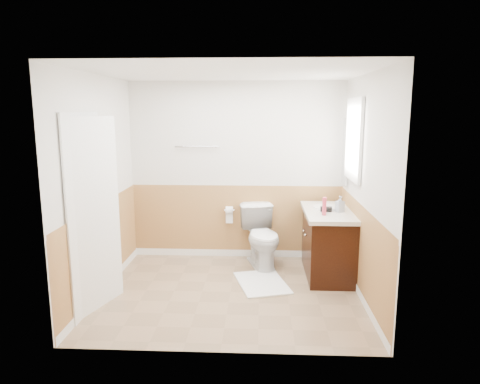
# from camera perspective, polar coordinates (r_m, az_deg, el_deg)

# --- Properties ---
(floor) EXTENTS (3.00, 3.00, 0.00)m
(floor) POSITION_cam_1_polar(r_m,az_deg,el_deg) (5.24, -1.26, -12.95)
(floor) COLOR #8C7051
(floor) RESTS_ON ground
(ceiling) EXTENTS (3.00, 3.00, 0.00)m
(ceiling) POSITION_cam_1_polar(r_m,az_deg,el_deg) (4.82, -1.38, 15.41)
(ceiling) COLOR white
(ceiling) RESTS_ON floor
(wall_back) EXTENTS (3.00, 0.00, 3.00)m
(wall_back) POSITION_cam_1_polar(r_m,az_deg,el_deg) (6.16, -0.46, 2.72)
(wall_back) COLOR silver
(wall_back) RESTS_ON floor
(wall_front) EXTENTS (3.00, 0.00, 3.00)m
(wall_front) POSITION_cam_1_polar(r_m,az_deg,el_deg) (3.61, -2.78, -2.96)
(wall_front) COLOR silver
(wall_front) RESTS_ON floor
(wall_left) EXTENTS (0.00, 3.00, 3.00)m
(wall_left) POSITION_cam_1_polar(r_m,az_deg,el_deg) (5.20, -18.02, 0.73)
(wall_left) COLOR silver
(wall_left) RESTS_ON floor
(wall_right) EXTENTS (0.00, 3.00, 3.00)m
(wall_right) POSITION_cam_1_polar(r_m,az_deg,el_deg) (5.00, 16.09, 0.45)
(wall_right) COLOR silver
(wall_right) RESTS_ON floor
(wainscot_back) EXTENTS (3.00, 0.00, 3.00)m
(wainscot_back) POSITION_cam_1_polar(r_m,az_deg,el_deg) (6.30, -0.45, -4.07)
(wainscot_back) COLOR #A76E43
(wainscot_back) RESTS_ON floor
(wainscot_front) EXTENTS (3.00, 0.00, 3.00)m
(wainscot_front) POSITION_cam_1_polar(r_m,az_deg,el_deg) (3.87, -2.66, -13.78)
(wainscot_front) COLOR #A76E43
(wainscot_front) RESTS_ON floor
(wainscot_left) EXTENTS (0.00, 2.60, 2.60)m
(wainscot_left) POSITION_cam_1_polar(r_m,az_deg,el_deg) (5.37, -17.44, -7.17)
(wainscot_left) COLOR #A76E43
(wainscot_left) RESTS_ON floor
(wainscot_right) EXTENTS (0.00, 2.60, 2.60)m
(wainscot_right) POSITION_cam_1_polar(r_m,az_deg,el_deg) (5.18, 15.53, -7.74)
(wainscot_right) COLOR #A76E43
(wainscot_right) RESTS_ON floor
(toilet) EXTENTS (0.66, 0.90, 0.82)m
(toilet) POSITION_cam_1_polar(r_m,az_deg,el_deg) (5.95, 2.91, -5.87)
(toilet) COLOR white
(toilet) RESTS_ON floor
(bath_mat) EXTENTS (0.74, 0.92, 0.02)m
(bath_mat) POSITION_cam_1_polar(r_m,az_deg,el_deg) (5.47, 2.88, -11.81)
(bath_mat) COLOR white
(bath_mat) RESTS_ON floor
(vanity_cabinet) EXTENTS (0.55, 1.10, 0.80)m
(vanity_cabinet) POSITION_cam_1_polar(r_m,az_deg,el_deg) (5.75, 11.41, -6.75)
(vanity_cabinet) COLOR black
(vanity_cabinet) RESTS_ON floor
(vanity_knob_left) EXTENTS (0.03, 0.03, 0.03)m
(vanity_knob_left) POSITION_cam_1_polar(r_m,az_deg,el_deg) (5.58, 8.56, -5.61)
(vanity_knob_left) COLOR #B9BAC0
(vanity_knob_left) RESTS_ON vanity_cabinet
(vanity_knob_right) EXTENTS (0.03, 0.03, 0.03)m
(vanity_knob_right) POSITION_cam_1_polar(r_m,az_deg,el_deg) (5.77, 8.36, -5.05)
(vanity_knob_right) COLOR silver
(vanity_knob_right) RESTS_ON vanity_cabinet
(countertop) EXTENTS (0.60, 1.15, 0.05)m
(countertop) POSITION_cam_1_polar(r_m,az_deg,el_deg) (5.64, 11.47, -2.63)
(countertop) COLOR beige
(countertop) RESTS_ON vanity_cabinet
(sink_basin) EXTENTS (0.36, 0.36, 0.02)m
(sink_basin) POSITION_cam_1_polar(r_m,az_deg,el_deg) (5.78, 11.36, -1.95)
(sink_basin) COLOR white
(sink_basin) RESTS_ON countertop
(faucet) EXTENTS (0.02, 0.02, 0.14)m
(faucet) POSITION_cam_1_polar(r_m,az_deg,el_deg) (5.80, 13.14, -1.38)
(faucet) COLOR #B8B7BE
(faucet) RESTS_ON countertop
(lotion_bottle) EXTENTS (0.05, 0.05, 0.22)m
(lotion_bottle) POSITION_cam_1_polar(r_m,az_deg,el_deg) (5.35, 10.98, -1.85)
(lotion_bottle) COLOR #C33246
(lotion_bottle) RESTS_ON countertop
(soap_dispenser) EXTENTS (0.12, 0.12, 0.20)m
(soap_dispenser) POSITION_cam_1_polar(r_m,az_deg,el_deg) (5.57, 12.95, -1.54)
(soap_dispenser) COLOR #99A1AD
(soap_dispenser) RESTS_ON countertop
(hair_dryer_body) EXTENTS (0.14, 0.07, 0.07)m
(hair_dryer_body) POSITION_cam_1_polar(r_m,az_deg,el_deg) (5.54, 11.20, -2.21)
(hair_dryer_body) COLOR black
(hair_dryer_body) RESTS_ON countertop
(hair_dryer_handle) EXTENTS (0.03, 0.03, 0.07)m
(hair_dryer_handle) POSITION_cam_1_polar(r_m,az_deg,el_deg) (5.49, 10.98, -2.66)
(hair_dryer_handle) COLOR black
(hair_dryer_handle) RESTS_ON countertop
(mirror_panel) EXTENTS (0.02, 0.35, 0.90)m
(mirror_panel) POSITION_cam_1_polar(r_m,az_deg,el_deg) (6.03, 13.64, 5.12)
(mirror_panel) COLOR silver
(mirror_panel) RESTS_ON wall_right
(window_frame) EXTENTS (0.04, 0.80, 1.00)m
(window_frame) POSITION_cam_1_polar(r_m,az_deg,el_deg) (5.51, 14.66, 6.67)
(window_frame) COLOR white
(window_frame) RESTS_ON wall_right
(window_glass) EXTENTS (0.01, 0.70, 0.90)m
(window_glass) POSITION_cam_1_polar(r_m,az_deg,el_deg) (5.51, 14.82, 6.66)
(window_glass) COLOR white
(window_glass) RESTS_ON wall_right
(door) EXTENTS (0.29, 0.78, 2.04)m
(door) POSITION_cam_1_polar(r_m,az_deg,el_deg) (4.80, -18.63, -2.91)
(door) COLOR white
(door) RESTS_ON wall_left
(door_frame) EXTENTS (0.02, 0.92, 2.10)m
(door_frame) POSITION_cam_1_polar(r_m,az_deg,el_deg) (4.83, -19.48, -2.77)
(door_frame) COLOR white
(door_frame) RESTS_ON wall_left
(door_knob) EXTENTS (0.06, 0.06, 0.06)m
(door_knob) POSITION_cam_1_polar(r_m,az_deg,el_deg) (5.10, -16.62, -2.83)
(door_knob) COLOR silver
(door_knob) RESTS_ON door
(towel_bar) EXTENTS (0.62, 0.02, 0.02)m
(towel_bar) POSITION_cam_1_polar(r_m,az_deg,el_deg) (6.13, -5.66, 5.92)
(towel_bar) COLOR silver
(towel_bar) RESTS_ON wall_back
(tp_holder_bar) EXTENTS (0.14, 0.02, 0.02)m
(tp_holder_bar) POSITION_cam_1_polar(r_m,az_deg,el_deg) (6.20, -1.41, -2.41)
(tp_holder_bar) COLOR silver
(tp_holder_bar) RESTS_ON wall_back
(tp_roll) EXTENTS (0.10, 0.11, 0.11)m
(tp_roll) POSITION_cam_1_polar(r_m,az_deg,el_deg) (6.20, -1.41, -2.41)
(tp_roll) COLOR white
(tp_roll) RESTS_ON tp_holder_bar
(tp_sheet) EXTENTS (0.10, 0.01, 0.16)m
(tp_sheet) POSITION_cam_1_polar(r_m,az_deg,el_deg) (6.22, -1.41, -3.39)
(tp_sheet) COLOR white
(tp_sheet) RESTS_ON tp_roll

